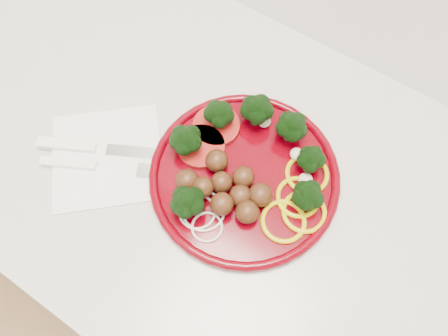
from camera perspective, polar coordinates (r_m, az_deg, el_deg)
The scene contains 5 objects.
counter at distance 1.14m, azimuth -8.34°, elevation -4.59°, with size 2.40×0.60×0.90m.
plate at distance 0.65m, azimuth 2.81°, elevation -0.34°, with size 0.29×0.29×0.06m.
napkin at distance 0.70m, azimuth -15.01°, elevation 1.43°, with size 0.17×0.17×0.00m, color white.
knife at distance 0.71m, azimuth -16.94°, elevation 2.59°, with size 0.21×0.13×0.01m.
fork at distance 0.69m, azimuth -17.76°, elevation 0.41°, with size 0.19×0.11×0.01m.
Camera 1 is at (0.35, 1.47, 1.51)m, focal length 35.00 mm.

